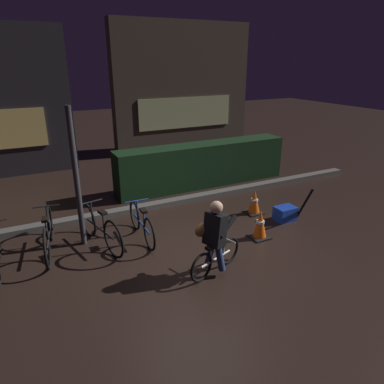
# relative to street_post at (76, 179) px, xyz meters

# --- Properties ---
(ground_plane) EXTENTS (40.00, 40.00, 0.00)m
(ground_plane) POSITION_rel_street_post_xyz_m (1.77, -1.20, -1.27)
(ground_plane) COLOR black
(sidewalk_curb) EXTENTS (12.00, 0.24, 0.12)m
(sidewalk_curb) POSITION_rel_street_post_xyz_m (1.77, 1.00, -1.21)
(sidewalk_curb) COLOR #56544F
(sidewalk_curb) RESTS_ON ground
(hedge_row) EXTENTS (4.80, 0.70, 1.15)m
(hedge_row) POSITION_rel_street_post_xyz_m (3.57, 1.90, -0.70)
(hedge_row) COLOR black
(hedge_row) RESTS_ON ground
(storefront_right) EXTENTS (5.27, 0.54, 4.53)m
(storefront_right) POSITION_rel_street_post_xyz_m (4.94, 6.00, 0.98)
(storefront_right) COLOR #42382D
(storefront_right) RESTS_ON ground
(street_post) EXTENTS (0.10, 0.10, 2.55)m
(street_post) POSITION_rel_street_post_xyz_m (0.00, 0.00, 0.00)
(street_post) COLOR #2D2D33
(street_post) RESTS_ON ground
(parked_bike_left_mid) EXTENTS (0.46, 1.70, 0.79)m
(parked_bike_left_mid) POSITION_rel_street_post_xyz_m (-0.59, -0.06, -0.92)
(parked_bike_left_mid) COLOR black
(parked_bike_left_mid) RESTS_ON ground
(parked_bike_center_left) EXTENTS (0.51, 1.70, 0.80)m
(parked_bike_center_left) POSITION_rel_street_post_xyz_m (0.27, -0.23, -0.91)
(parked_bike_center_left) COLOR black
(parked_bike_center_left) RESTS_ON ground
(parked_bike_center_right) EXTENTS (0.46, 1.54, 0.71)m
(parked_bike_center_right) POSITION_rel_street_post_xyz_m (1.04, -0.31, -0.95)
(parked_bike_center_right) COLOR black
(parked_bike_center_right) RESTS_ON ground
(traffic_cone_near) EXTENTS (0.36, 0.36, 0.58)m
(traffic_cone_near) POSITION_rel_street_post_xyz_m (3.08, -1.30, -0.99)
(traffic_cone_near) COLOR black
(traffic_cone_near) RESTS_ON ground
(traffic_cone_far) EXTENTS (0.36, 0.36, 0.55)m
(traffic_cone_far) POSITION_rel_street_post_xyz_m (3.68, -0.30, -1.01)
(traffic_cone_far) COLOR black
(traffic_cone_far) RESTS_ON ground
(blue_crate) EXTENTS (0.44, 0.33, 0.30)m
(blue_crate) POSITION_rel_street_post_xyz_m (4.06, -0.90, -1.12)
(blue_crate) COLOR #193DB7
(blue_crate) RESTS_ON ground
(cyclist) EXTENTS (1.13, 0.51, 1.25)m
(cyclist) POSITION_rel_street_post_xyz_m (1.69, -1.91, -0.65)
(cyclist) COLOR black
(cyclist) RESTS_ON ground
(closed_umbrella) EXTENTS (0.15, 0.36, 0.81)m
(closed_umbrella) POSITION_rel_street_post_xyz_m (4.32, -1.15, -0.87)
(closed_umbrella) COLOR black
(closed_umbrella) RESTS_ON ground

